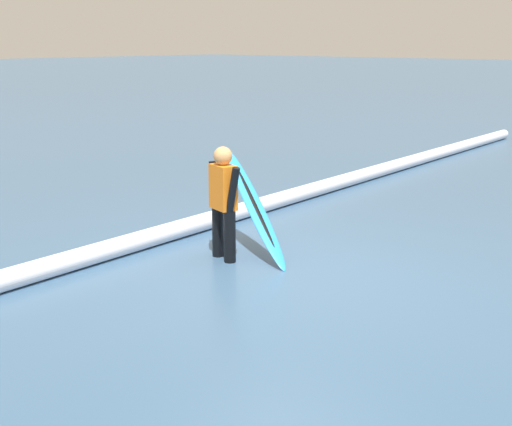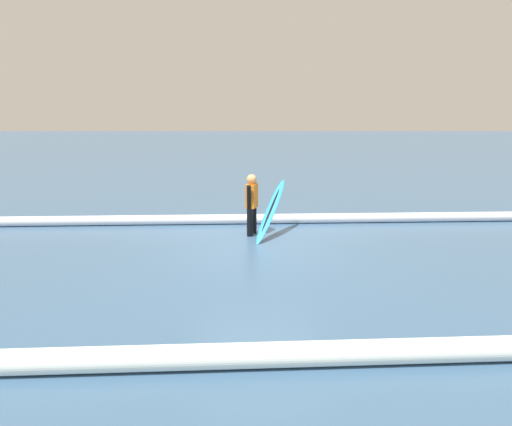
% 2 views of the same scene
% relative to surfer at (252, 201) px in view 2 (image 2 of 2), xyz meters
% --- Properties ---
extents(ground_plane, '(174.97, 174.97, 0.00)m').
position_rel_surfer_xyz_m(ground_plane, '(-0.12, 0.92, -0.75)').
color(ground_plane, '#395B7D').
extents(surfer, '(0.29, 0.58, 1.35)m').
position_rel_surfer_xyz_m(surfer, '(0.00, 0.00, 0.00)').
color(surfer, black).
rests_on(surfer, ground_plane).
extents(surfboard, '(0.83, 1.55, 1.19)m').
position_rel_surfer_xyz_m(surfboard, '(-0.42, 0.12, -0.18)').
color(surfboard, '#268CE5').
rests_on(surfboard, ground_plane).
extents(wave_crest_foreground, '(23.66, 1.35, 0.24)m').
position_rel_surfer_xyz_m(wave_crest_foreground, '(-0.68, -1.10, -0.63)').
color(wave_crest_foreground, white).
rests_on(wave_crest_foreground, ground_plane).
extents(wave_crest_midground, '(22.54, 1.48, 0.27)m').
position_rel_surfer_xyz_m(wave_crest_midground, '(-1.03, 5.49, -0.62)').
color(wave_crest_midground, white).
rests_on(wave_crest_midground, ground_plane).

